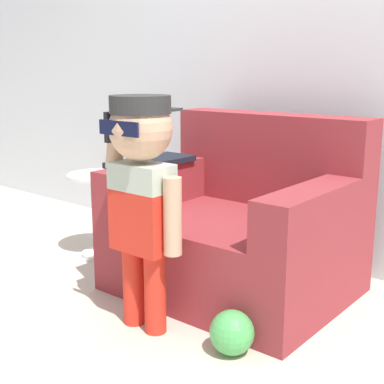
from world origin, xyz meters
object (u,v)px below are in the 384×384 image
at_px(side_table, 101,207).
at_px(toy_ball, 232,333).
at_px(person_child, 142,178).
at_px(armchair, 239,228).

distance_m(side_table, toy_ball, 1.40).
distance_m(person_child, toy_ball, 0.73).
bearing_deg(side_table, person_child, -30.58).
xyz_separation_m(side_table, toy_ball, (1.31, -0.46, -0.22)).
xyz_separation_m(person_child, toy_ball, (0.43, 0.06, -0.59)).
bearing_deg(side_table, toy_ball, -19.30).
relative_size(person_child, side_table, 2.00).
bearing_deg(armchair, person_child, -94.95).
bearing_deg(toy_ball, side_table, 160.70).
height_order(armchair, person_child, person_child).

